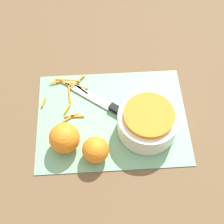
# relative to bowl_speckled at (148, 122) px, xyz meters

# --- Properties ---
(ground_plane) EXTENTS (4.00, 4.00, 0.00)m
(ground_plane) POSITION_rel_bowl_speckled_xyz_m (0.09, -0.04, -0.05)
(ground_plane) COLOR brown
(cutting_board) EXTENTS (0.43, 0.32, 0.01)m
(cutting_board) POSITION_rel_bowl_speckled_xyz_m (0.09, -0.04, -0.04)
(cutting_board) COLOR #75AD84
(cutting_board) RESTS_ON ground_plane
(bowl_speckled) EXTENTS (0.16, 0.16, 0.08)m
(bowl_speckled) POSITION_rel_bowl_speckled_xyz_m (0.00, 0.00, 0.00)
(bowl_speckled) COLOR silver
(bowl_speckled) RESTS_ON cutting_board
(knife) EXTENTS (0.21, 0.17, 0.02)m
(knife) POSITION_rel_bowl_speckled_xyz_m (0.07, -0.05, -0.03)
(knife) COLOR black
(knife) RESTS_ON cutting_board
(orange_left) EXTENTS (0.08, 0.08, 0.08)m
(orange_left) POSITION_rel_bowl_speckled_xyz_m (0.22, 0.04, 0.00)
(orange_left) COLOR orange
(orange_left) RESTS_ON cutting_board
(orange_right) EXTENTS (0.07, 0.07, 0.07)m
(orange_right) POSITION_rel_bowl_speckled_xyz_m (0.14, 0.07, -0.01)
(orange_right) COLOR orange
(orange_right) RESTS_ON cutting_board
(peel_pile) EXTENTS (0.14, 0.17, 0.01)m
(peel_pile) POSITION_rel_bowl_speckled_xyz_m (0.22, -0.13, -0.04)
(peel_pile) COLOR orange
(peel_pile) RESTS_ON cutting_board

